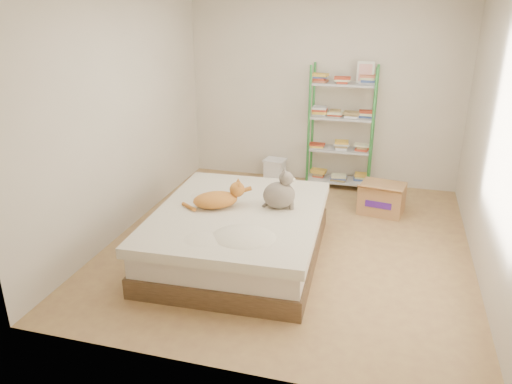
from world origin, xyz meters
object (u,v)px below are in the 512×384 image
(white_bin, at_px, (275,170))
(orange_cat, at_px, (215,198))
(cardboard_box, at_px, (382,198))
(shelf_unit, at_px, (341,129))
(bed, at_px, (239,234))
(grey_cat, at_px, (279,189))

(white_bin, bearing_deg, orange_cat, -91.92)
(orange_cat, height_order, cardboard_box, orange_cat)
(orange_cat, bearing_deg, shelf_unit, 38.22)
(orange_cat, relative_size, white_bin, 1.60)
(orange_cat, distance_m, white_bin, 2.34)
(bed, height_order, cardboard_box, bed)
(shelf_unit, height_order, cardboard_box, shelf_unit)
(grey_cat, distance_m, cardboard_box, 1.79)
(orange_cat, bearing_deg, bed, -30.99)
(orange_cat, distance_m, cardboard_box, 2.30)
(orange_cat, xyz_separation_m, cardboard_box, (1.62, 1.56, -0.44))
(orange_cat, bearing_deg, white_bin, 59.49)
(cardboard_box, bearing_deg, bed, -121.96)
(shelf_unit, bearing_deg, bed, -107.76)
(grey_cat, bearing_deg, cardboard_box, -51.73)
(bed, height_order, grey_cat, grey_cat)
(orange_cat, relative_size, cardboard_box, 0.92)
(bed, height_order, shelf_unit, shelf_unit)
(orange_cat, xyz_separation_m, white_bin, (0.08, 2.29, -0.46))
(white_bin, bearing_deg, bed, -85.76)
(bed, xyz_separation_m, shelf_unit, (0.75, 2.34, 0.57))
(bed, bearing_deg, shelf_unit, 69.90)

